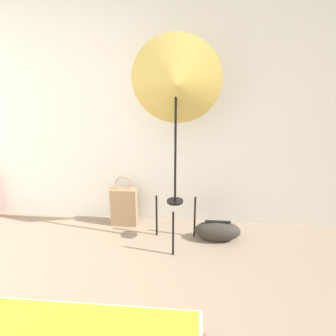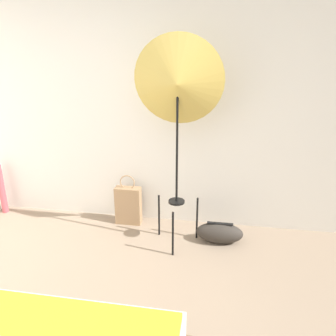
% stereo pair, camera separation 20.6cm
% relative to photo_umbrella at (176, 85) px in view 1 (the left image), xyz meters
% --- Properties ---
extents(wall_back, '(8.00, 0.05, 2.60)m').
position_rel_photo_umbrella_xyz_m(wall_back, '(-0.47, 0.49, -0.28)').
color(wall_back, silver).
rests_on(wall_back, ground_plane).
extents(photo_umbrella, '(0.82, 0.39, 2.02)m').
position_rel_photo_umbrella_xyz_m(photo_umbrella, '(0.00, 0.00, 0.00)').
color(photo_umbrella, black).
rests_on(photo_umbrella, ground_plane).
extents(tote_bag, '(0.29, 0.12, 0.58)m').
position_rel_photo_umbrella_xyz_m(tote_bag, '(-0.59, 0.31, -1.36)').
color(tote_bag, '#9E7A56').
rests_on(tote_bag, ground_plane).
extents(duffel_bag, '(0.47, 0.21, 0.22)m').
position_rel_photo_umbrella_xyz_m(duffel_bag, '(0.44, 0.07, -1.48)').
color(duffel_bag, '#332D28').
rests_on(duffel_bag, ground_plane).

